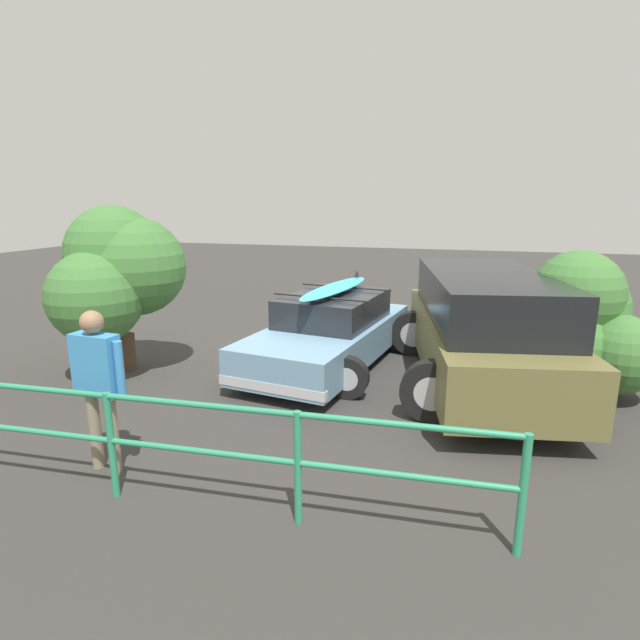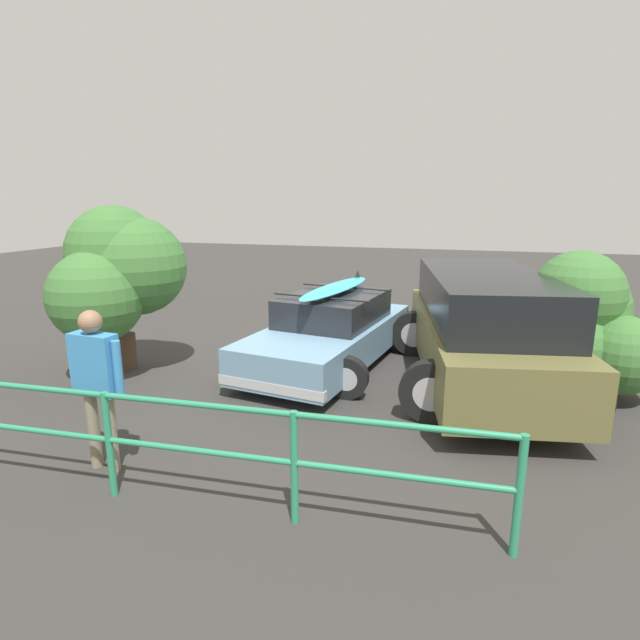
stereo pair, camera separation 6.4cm
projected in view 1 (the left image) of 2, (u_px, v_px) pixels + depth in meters
The scene contains 7 objects.
ground_plane at pixel (316, 361), 9.05m from camera, with size 44.00×44.00×0.02m, color #383533.
sedan_car at pixel (331, 331), 8.73m from camera, with size 2.69×4.39×1.52m.
suv_car at pixel (482, 327), 7.70m from camera, with size 3.15×5.18×1.78m.
person_bystander at pixel (98, 377), 5.17m from camera, with size 0.68×0.23×1.76m.
railing_fence at pixel (110, 428), 4.75m from camera, with size 7.50×0.47×1.08m.
bush_near_left at pixel (118, 271), 8.05m from camera, with size 1.92×2.17×2.76m.
bush_near_right at pixel (580, 317), 7.46m from camera, with size 1.85×1.92×2.13m.
Camera 1 is at (-2.46, 8.26, 2.84)m, focal length 28.00 mm.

